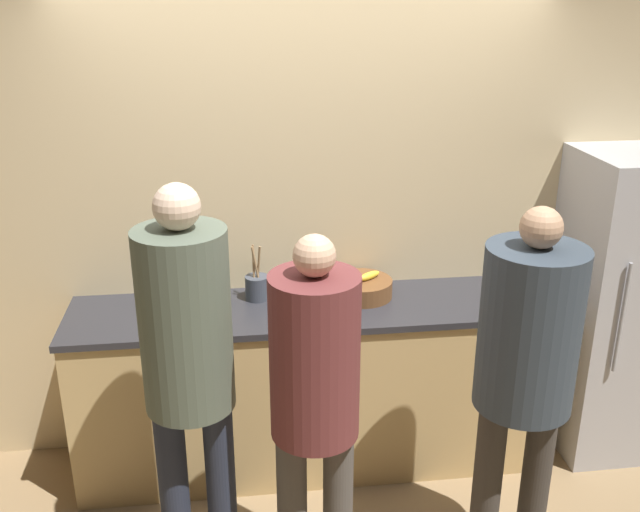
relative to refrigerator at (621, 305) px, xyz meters
The scene contains 12 objects.
ground_plane 1.93m from the refrigerator, 169.42° to the right, with size 14.00×14.00×0.00m, color #8C704C.
wall_back 1.79m from the refrigerator, 169.35° to the left, with size 5.20×0.06×2.60m.
counter 1.75m from the refrigerator, behind, with size 2.55×0.62×0.95m.
refrigerator is the anchor object (origin of this frame).
person_left 2.44m from the refrigerator, 162.50° to the right, with size 0.37×0.37×1.83m.
person_center 2.02m from the refrigerator, 154.40° to the right, with size 0.36×0.36×1.65m.
person_right 1.24m from the refrigerator, 138.02° to the right, with size 0.42×0.42×1.71m.
fruit_bowl 1.46m from the refrigerator, behind, with size 0.33×0.33×0.14m.
utensil_crock 2.01m from the refrigerator, behind, with size 0.12×0.12×0.30m.
bottle_green 2.22m from the refrigerator, behind, with size 0.06×0.06×0.20m.
bottle_clear 2.54m from the refrigerator, behind, with size 0.06×0.06×0.23m.
cup_red 2.44m from the refrigerator, behind, with size 0.09×0.09×0.10m.
Camera 1 is at (-0.40, -3.02, 2.52)m, focal length 40.00 mm.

